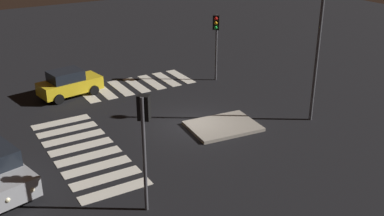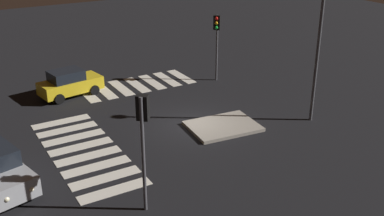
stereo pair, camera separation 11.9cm
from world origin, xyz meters
The scene contains 8 objects.
ground_plane centered at (0.00, 0.00, 0.00)m, with size 80.00×80.00×0.00m, color black.
traffic_island centered at (-1.25, 1.20, 0.09)m, with size 3.92×3.09×0.18m.
car_yellow centered at (4.45, -7.76, 0.84)m, with size 4.12×2.34×1.72m.
traffic_light_south centered at (-5.13, -5.45, 3.46)m, with size 0.54×0.53×4.58m.
traffic_light_north centered at (5.49, 5.80, 3.61)m, with size 0.54×0.53×4.77m.
street_lamp centered at (-6.11, 2.83, 5.04)m, with size 0.56×0.56×7.34m.
crosswalk_near centered at (0.00, -7.40, 0.01)m, with size 7.60×3.20×0.02m.
crosswalk_side centered at (6.13, 0.00, 0.01)m, with size 3.20×8.75×0.02m.
Camera 1 is at (11.85, 19.90, 10.80)m, focal length 43.25 mm.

